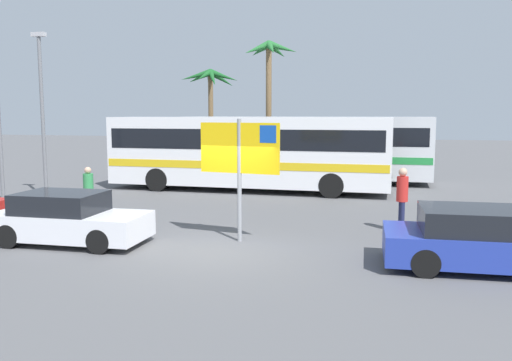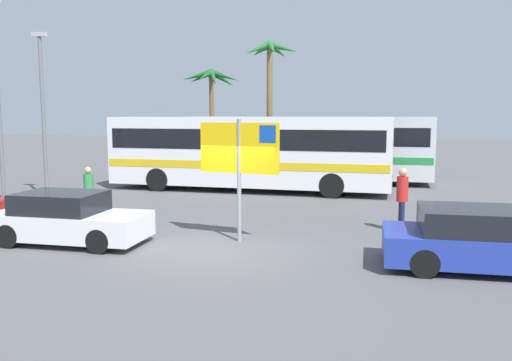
{
  "view_description": "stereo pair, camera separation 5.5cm",
  "coord_description": "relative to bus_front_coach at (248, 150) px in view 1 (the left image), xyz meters",
  "views": [
    {
      "loc": [
        4.2,
        -12.07,
        3.33
      ],
      "look_at": [
        0.09,
        3.57,
        1.3
      ],
      "focal_mm": 37.5,
      "sensor_mm": 36.0,
      "label": 1
    },
    {
      "loc": [
        4.25,
        -12.06,
        3.33
      ],
      "look_at": [
        0.09,
        3.57,
        1.3
      ],
      "focal_mm": 37.5,
      "sensor_mm": 36.0,
      "label": 2
    }
  ],
  "objects": [
    {
      "name": "bus_rear_coach",
      "position": [
        1.81,
        3.86,
        0.0
      ],
      "size": [
        12.08,
        2.5,
        3.17
      ],
      "color": "silver",
      "rests_on": "ground"
    },
    {
      "name": "pedestrian_by_bus",
      "position": [
        6.39,
        -6.81,
        -0.7
      ],
      "size": [
        0.32,
        0.32,
        1.83
      ],
      "rotation": [
        0.0,
        0.0,
        3.37
      ],
      "color": "#1E2347",
      "rests_on": "ground"
    },
    {
      "name": "pedestrian_near_sign",
      "position": [
        -3.34,
        -7.08,
        -0.82
      ],
      "size": [
        0.32,
        0.32,
        1.64
      ],
      "rotation": [
        0.0,
        0.0,
        0.87
      ],
      "color": "#4C4C51",
      "rests_on": "ground"
    },
    {
      "name": "car_white",
      "position": [
        -1.94,
        -10.31,
        -1.15
      ],
      "size": [
        4.04,
        1.85,
        1.32
      ],
      "rotation": [
        0.0,
        0.0,
        0.04
      ],
      "color": "silver",
      "rests_on": "ground"
    },
    {
      "name": "bus_front_coach",
      "position": [
        0.0,
        0.0,
        0.0
      ],
      "size": [
        12.08,
        2.5,
        3.17
      ],
      "color": "white",
      "rests_on": "ground"
    },
    {
      "name": "palm_tree_seaside",
      "position": [
        -0.8,
        7.39,
        4.03
      ],
      "size": [
        3.03,
        3.09,
        7.36
      ],
      "color": "brown",
      "rests_on": "ground"
    },
    {
      "name": "car_blue",
      "position": [
        8.04,
        -10.08,
        -1.15
      ],
      "size": [
        4.36,
        2.12,
        1.32
      ],
      "rotation": [
        0.0,
        0.0,
        0.05
      ],
      "color": "#23389E",
      "rests_on": "ground"
    },
    {
      "name": "lamp_post_right_side",
      "position": [
        -7.03,
        -4.21,
        1.73
      ],
      "size": [
        0.56,
        0.2,
        6.38
      ],
      "color": "slate",
      "rests_on": "ground"
    },
    {
      "name": "ferry_sign",
      "position": [
        2.33,
        -8.97,
        0.54
      ],
      "size": [
        2.19,
        0.35,
        3.2
      ],
      "rotation": [
        0.0,
        0.0,
        -0.13
      ],
      "color": "gray",
      "rests_on": "ground"
    },
    {
      "name": "palm_tree_inland",
      "position": [
        -5.63,
        11.05,
        3.35
      ],
      "size": [
        3.83,
        3.71,
        6.2
      ],
      "color": "brown",
      "rests_on": "ground"
    },
    {
      "name": "ground",
      "position": [
        1.98,
        -10.06,
        -1.78
      ],
      "size": [
        120.0,
        120.0,
        0.0
      ],
      "primitive_type": "plane",
      "color": "#565659"
    }
  ]
}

